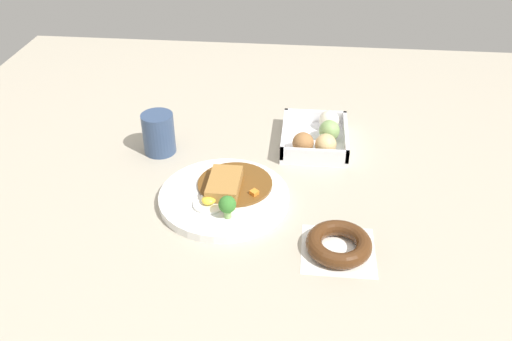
# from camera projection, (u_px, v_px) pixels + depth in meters

# --- Properties ---
(ground_plane) EXTENTS (1.60, 1.60, 0.00)m
(ground_plane) POSITION_uv_depth(u_px,v_px,m) (238.00, 182.00, 1.15)
(ground_plane) COLOR #B2A893
(curry_plate) EXTENTS (0.26, 0.26, 0.06)m
(curry_plate) POSITION_uv_depth(u_px,v_px,m) (225.00, 195.00, 1.09)
(curry_plate) COLOR white
(curry_plate) RESTS_ON ground_plane
(donut_box) EXTENTS (0.19, 0.15, 0.06)m
(donut_box) POSITION_uv_depth(u_px,v_px,m) (318.00, 137.00, 1.26)
(donut_box) COLOR white
(donut_box) RESTS_ON ground_plane
(chocolate_ring_donut) EXTENTS (0.13, 0.13, 0.03)m
(chocolate_ring_donut) POSITION_uv_depth(u_px,v_px,m) (339.00, 244.00, 0.96)
(chocolate_ring_donut) COLOR white
(chocolate_ring_donut) RESTS_ON ground_plane
(coffee_mug) EXTENTS (0.07, 0.07, 0.09)m
(coffee_mug) POSITION_uv_depth(u_px,v_px,m) (159.00, 133.00, 1.22)
(coffee_mug) COLOR #33476B
(coffee_mug) RESTS_ON ground_plane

